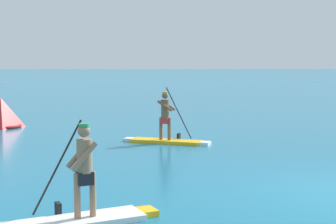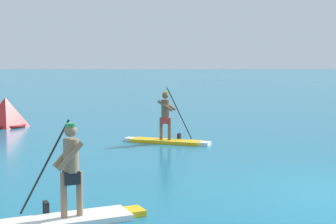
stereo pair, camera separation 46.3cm
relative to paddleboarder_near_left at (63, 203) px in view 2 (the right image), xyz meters
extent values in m
cube|color=white|center=(-0.04, -0.03, -0.30)|extent=(2.44, 1.51, 0.10)
cube|color=yellow|center=(1.20, 0.46, -0.30)|extent=(0.43, 0.50, 0.10)
cylinder|color=#997051|center=(0.02, 0.00, 0.13)|extent=(0.11, 0.11, 0.76)
cylinder|color=#997051|center=(0.27, 0.09, 0.13)|extent=(0.11, 0.11, 0.76)
cube|color=black|center=(0.14, 0.04, 0.42)|extent=(0.32, 0.30, 0.22)
cylinder|color=#997051|center=(0.14, 0.04, 0.79)|extent=(0.26, 0.26, 0.57)
sphere|color=#997051|center=(0.14, 0.04, 1.21)|extent=(0.21, 0.21, 0.21)
cylinder|color=#338C4C|center=(0.14, 0.04, 1.31)|extent=(0.18, 0.18, 0.06)
cylinder|color=#997051|center=(0.15, -0.12, 0.81)|extent=(0.45, 0.25, 0.50)
cylinder|color=#997051|center=(0.04, 0.17, 0.81)|extent=(0.45, 0.25, 0.50)
cylinder|color=black|center=(-0.34, 0.33, 0.56)|extent=(0.84, 0.36, 1.60)
cube|color=black|center=(-0.34, 0.33, -0.23)|extent=(0.15, 0.22, 0.32)
cube|color=yellow|center=(2.16, 8.59, -0.30)|extent=(2.47, 1.55, 0.11)
cube|color=white|center=(3.41, 8.05, -0.30)|extent=(0.46, 0.53, 0.11)
cube|color=white|center=(0.91, 9.13, -0.30)|extent=(0.43, 0.47, 0.11)
cylinder|color=brown|center=(2.26, 8.54, 0.13)|extent=(0.11, 0.11, 0.75)
cylinder|color=brown|center=(1.99, 8.66, 0.13)|extent=(0.11, 0.11, 0.75)
cube|color=red|center=(2.12, 8.60, 0.41)|extent=(0.33, 0.31, 0.22)
cylinder|color=brown|center=(2.12, 8.60, 0.81)|extent=(0.26, 0.26, 0.61)
sphere|color=brown|center=(2.12, 8.60, 1.25)|extent=(0.21, 0.21, 0.21)
cylinder|color=orange|center=(2.12, 8.60, 1.34)|extent=(0.18, 0.18, 0.06)
cylinder|color=brown|center=(2.23, 8.72, 0.92)|extent=(0.52, 0.32, 0.39)
cylinder|color=brown|center=(2.11, 8.44, 0.92)|extent=(0.52, 0.32, 0.39)
cylinder|color=black|center=(2.61, 8.85, 0.63)|extent=(0.86, 0.41, 1.76)
cube|color=black|center=(2.61, 8.85, -0.23)|extent=(0.15, 0.22, 0.32)
pyramid|color=red|center=(-4.40, 13.29, 0.27)|extent=(1.71, 1.71, 1.24)
torus|color=maroon|center=(-4.40, 13.29, -0.29)|extent=(1.64, 1.64, 0.12)
camera|label=1|loc=(0.86, -8.40, 2.33)|focal=54.59mm
camera|label=2|loc=(1.33, -8.43, 2.33)|focal=54.59mm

